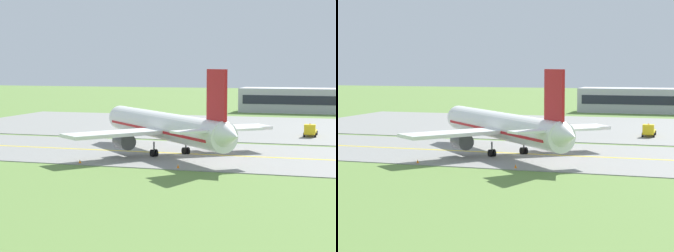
{
  "view_description": "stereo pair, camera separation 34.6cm",
  "coord_description": "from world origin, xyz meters",
  "views": [
    {
      "loc": [
        25.84,
        -90.14,
        13.46
      ],
      "look_at": [
        -2.73,
        1.33,
        4.0
      ],
      "focal_mm": 68.29,
      "sensor_mm": 36.0,
      "label": 1
    },
    {
      "loc": [
        26.18,
        -90.04,
        13.46
      ],
      "look_at": [
        -2.73,
        1.33,
        4.0
      ],
      "focal_mm": 68.29,
      "sensor_mm": 36.0,
      "label": 2
    }
  ],
  "objects": [
    {
      "name": "airplane_lead",
      "position": [
        -2.39,
        -1.02,
        4.13
      ],
      "size": [
        30.9,
        31.55,
        12.7
      ],
      "color": "white",
      "rests_on": "ground"
    },
    {
      "name": "service_truck_fuel",
      "position": [
        16.1,
        28.37,
        1.18
      ],
      "size": [
        2.49,
        6.46,
        2.59
      ],
      "color": "yellow",
      "rests_on": "ground"
    },
    {
      "name": "traffic_cone_near_edge",
      "position": [
        3.05,
        -12.86,
        0.3
      ],
      "size": [
        0.44,
        0.44,
        0.6
      ],
      "primitive_type": "cone",
      "color": "orange",
      "rests_on": "ground"
    },
    {
      "name": "taxiway_strip",
      "position": [
        0.0,
        0.0,
        0.05
      ],
      "size": [
        240.0,
        28.0,
        0.1
      ],
      "primitive_type": "cube",
      "color": "gray",
      "rests_on": "ground"
    },
    {
      "name": "ground_plane",
      "position": [
        0.0,
        0.0,
        0.0
      ],
      "size": [
        500.0,
        500.0,
        0.0
      ],
      "primitive_type": "plane",
      "color": "olive"
    },
    {
      "name": "apron_pad",
      "position": [
        10.0,
        42.0,
        0.05
      ],
      "size": [
        140.0,
        52.0,
        0.1
      ],
      "primitive_type": "cube",
      "color": "gray",
      "rests_on": "ground"
    },
    {
      "name": "traffic_cone_mid_edge",
      "position": [
        -10.71,
        -12.78,
        0.3
      ],
      "size": [
        0.44,
        0.44,
        0.6
      ],
      "primitive_type": "cone",
      "color": "orange",
      "rests_on": "ground"
    },
    {
      "name": "taxiway_centreline",
      "position": [
        0.0,
        0.0,
        0.11
      ],
      "size": [
        220.0,
        0.6,
        0.01
      ],
      "primitive_type": "cube",
      "color": "yellow",
      "rests_on": "taxiway_strip"
    }
  ]
}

